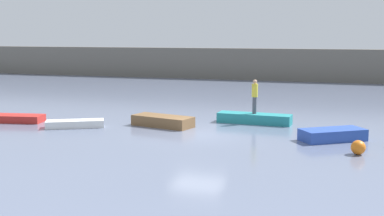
{
  "coord_description": "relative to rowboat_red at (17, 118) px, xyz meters",
  "views": [
    {
      "loc": [
        6.9,
        -22.35,
        4.73
      ],
      "look_at": [
        -0.96,
        2.05,
        0.94
      ],
      "focal_mm": 46.67,
      "sensor_mm": 36.0,
      "label": 1
    }
  ],
  "objects": [
    {
      "name": "rowboat_teal",
      "position": [
        12.4,
        3.58,
        0.07
      ],
      "size": [
        3.97,
        1.19,
        0.53
      ],
      "primitive_type": "cube",
      "rotation": [
        0.0,
        0.0,
        -0.05
      ],
      "color": "teal",
      "rests_on": "ground_plane"
    },
    {
      "name": "rowboat_brown",
      "position": [
        8.04,
        1.25,
        0.08
      ],
      "size": [
        3.41,
        1.98,
        0.55
      ],
      "primitive_type": "cube",
      "rotation": [
        0.0,
        0.0,
        -0.24
      ],
      "color": "brown",
      "rests_on": "ground_plane"
    },
    {
      "name": "rowboat_white",
      "position": [
        3.88,
        -0.44,
        -0.01
      ],
      "size": [
        2.99,
        2.18,
        0.38
      ],
      "primitive_type": "cube",
      "rotation": [
        0.0,
        0.0,
        0.5
      ],
      "color": "white",
      "rests_on": "ground_plane"
    },
    {
      "name": "ground_plane",
      "position": [
        10.4,
        -0.19,
        -0.2
      ],
      "size": [
        120.0,
        120.0,
        0.0
      ],
      "primitive_type": "plane",
      "color": "slate"
    },
    {
      "name": "embankment_wall",
      "position": [
        10.4,
        29.05,
        1.44
      ],
      "size": [
        80.0,
        1.2,
        3.28
      ],
      "primitive_type": "cube",
      "color": "#666056",
      "rests_on": "ground_plane"
    },
    {
      "name": "rowboat_red",
      "position": [
        0.0,
        0.0,
        0.0
      ],
      "size": [
        3.04,
        1.62,
        0.39
      ],
      "primitive_type": "cube",
      "rotation": [
        0.0,
        0.0,
        0.18
      ],
      "color": "red",
      "rests_on": "ground_plane"
    },
    {
      "name": "mooring_buoy",
      "position": [
        17.66,
        -2.13,
        0.09
      ],
      "size": [
        0.58,
        0.58,
        0.58
      ],
      "primitive_type": "sphere",
      "color": "orange",
      "rests_on": "ground_plane"
    },
    {
      "name": "person_yellow_shirt",
      "position": [
        12.4,
        3.58,
        1.35
      ],
      "size": [
        0.32,
        0.32,
        1.83
      ],
      "color": "#4C4C56",
      "rests_on": "rowboat_teal"
    },
    {
      "name": "rowboat_blue",
      "position": [
        16.58,
        0.32,
        0.07
      ],
      "size": [
        3.07,
        2.66,
        0.53
      ],
      "primitive_type": "cube",
      "rotation": [
        0.0,
        0.0,
        0.61
      ],
      "color": "#2B4CAD",
      "rests_on": "ground_plane"
    }
  ]
}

